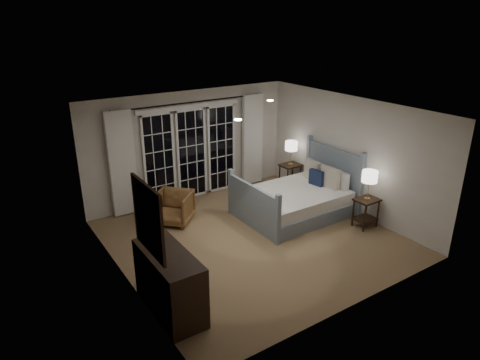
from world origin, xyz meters
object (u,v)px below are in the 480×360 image
nightstand_right (290,173)px  lamp_right (291,146)px  dresser (170,282)px  lamp_left (370,177)px  nightstand_left (366,208)px  bed (297,200)px  armchair (174,208)px

nightstand_right → lamp_right: (0.00, -0.00, 0.68)m
nightstand_right → lamp_right: size_ratio=1.09×
lamp_right → dresser: (-4.46, -2.67, -0.62)m
lamp_left → lamp_right: (0.04, 2.42, 0.01)m
nightstand_left → lamp_left: 0.68m
lamp_left → lamp_right: bearing=89.2°
bed → lamp_left: (0.77, -1.22, 0.75)m
dresser → nightstand_right: bearing=31.0°
dresser → lamp_left: bearing=3.3°
armchair → dresser: size_ratio=0.55×
lamp_left → nightstand_right: bearing=89.2°
nightstand_left → armchair: armchair is taller
lamp_right → armchair: bearing=-178.0°
bed → armchair: size_ratio=3.09×
bed → nightstand_left: (0.77, -1.22, 0.07)m
lamp_right → dresser: lamp_right is taller
lamp_left → dresser: 4.47m
dresser → lamp_right: bearing=31.0°
bed → lamp_right: bed is taller
lamp_left → dresser: lamp_left is taller
lamp_right → bed: bearing=-124.0°
bed → lamp_left: bearing=-57.6°
bed → nightstand_right: bearing=56.0°
armchair → dresser: bearing=-70.3°
lamp_left → armchair: bearing=143.8°
bed → dresser: 3.93m
lamp_left → bed: bearing=122.4°
lamp_right → nightstand_left: bearing=-90.8°
nightstand_left → armchair: bearing=143.8°
bed → lamp_right: (0.81, 1.20, 0.76)m
bed → lamp_right: bearing=56.0°
lamp_left → armchair: size_ratio=0.81×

